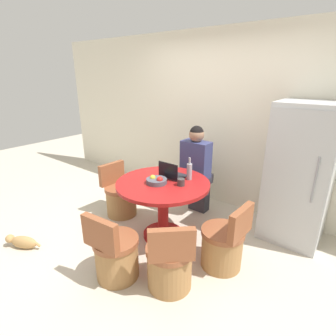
% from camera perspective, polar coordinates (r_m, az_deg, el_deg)
% --- Properties ---
extents(ground_plane, '(12.00, 12.00, 0.00)m').
position_cam_1_polar(ground_plane, '(3.37, -4.03, -16.14)').
color(ground_plane, beige).
extents(wall_back, '(7.00, 0.06, 2.60)m').
position_cam_1_polar(wall_back, '(4.12, 10.68, 10.04)').
color(wall_back, silver).
rests_on(wall_back, ground_plane).
extents(refrigerator, '(0.69, 0.66, 1.70)m').
position_cam_1_polar(refrigerator, '(3.49, 26.73, -1.30)').
color(refrigerator, silver).
rests_on(refrigerator, ground_plane).
extents(dining_table, '(1.13, 1.13, 0.75)m').
position_cam_1_polar(dining_table, '(3.23, -1.09, -6.28)').
color(dining_table, maroon).
rests_on(dining_table, ground_plane).
extents(chair_right_side, '(0.46, 0.46, 0.76)m').
position_cam_1_polar(chair_right_side, '(2.96, 11.97, -16.11)').
color(chair_right_side, '#9E7042').
rests_on(chair_right_side, ground_plane).
extents(chair_near_right_corner, '(0.53, 0.53, 0.76)m').
position_cam_1_polar(chair_near_right_corner, '(2.67, 0.37, -20.21)').
color(chair_near_right_corner, '#9E7042').
rests_on(chair_near_right_corner, ground_plane).
extents(chair_left_side, '(0.46, 0.46, 0.76)m').
position_cam_1_polar(chair_left_side, '(3.94, -10.32, -6.35)').
color(chair_left_side, '#9E7042').
rests_on(chair_left_side, ground_plane).
extents(chair_near_camera, '(0.46, 0.46, 0.76)m').
position_cam_1_polar(chair_near_camera, '(2.83, -11.36, -18.07)').
color(chair_near_camera, '#9E7042').
rests_on(chair_near_camera, ground_plane).
extents(person_seated, '(0.40, 0.37, 1.32)m').
position_cam_1_polar(person_seated, '(3.77, 6.32, 0.27)').
color(person_seated, '#2D2D38').
rests_on(person_seated, ground_plane).
extents(laptop, '(0.29, 0.25, 0.21)m').
position_cam_1_polar(laptop, '(3.27, 0.89, -1.37)').
color(laptop, '#232328').
rests_on(laptop, dining_table).
extents(fruit_bowl, '(0.25, 0.25, 0.10)m').
position_cam_1_polar(fruit_bowl, '(3.10, -2.49, -2.75)').
color(fruit_bowl, '#4C4C56').
rests_on(fruit_bowl, dining_table).
extents(coffee_cup, '(0.09, 0.09, 0.08)m').
position_cam_1_polar(coffee_cup, '(3.04, 2.85, -3.10)').
color(coffee_cup, '#383333').
rests_on(coffee_cup, dining_table).
extents(bottle, '(0.06, 0.06, 0.28)m').
position_cam_1_polar(bottle, '(3.19, 4.67, -0.67)').
color(bottle, '#9999A3').
rests_on(bottle, dining_table).
extents(cat, '(0.42, 0.26, 0.16)m').
position_cam_1_polar(cat, '(3.70, -29.15, -13.84)').
color(cat, tan).
rests_on(cat, ground_plane).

